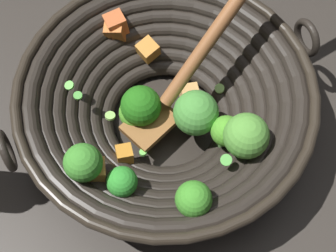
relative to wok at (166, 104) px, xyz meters
name	(u,v)px	position (x,y,z in m)	size (l,w,h in m)	color
ground_plane	(166,125)	(0.00, 0.00, -0.07)	(4.00, 4.00, 0.00)	#332D28
wok	(166,104)	(0.00, 0.00, 0.00)	(0.39, 0.42, 0.24)	black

